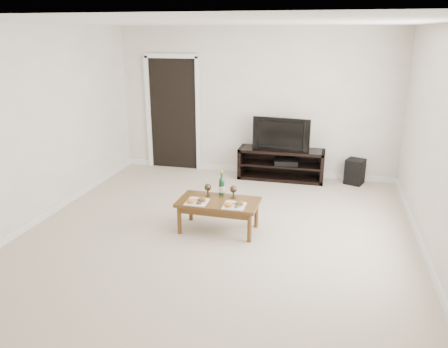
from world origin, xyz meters
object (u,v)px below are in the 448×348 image
at_px(television, 282,133).
at_px(coffee_table, 218,216).
at_px(subwoofer, 355,171).
at_px(media_console, 281,164).

relative_size(television, coffee_table, 0.95).
distance_m(subwoofer, coffee_table, 2.98).
bearing_deg(television, media_console, 0.00).
distance_m(media_console, subwoofer, 1.27).
distance_m(media_console, television, 0.56).
bearing_deg(television, subwoofer, 9.03).
bearing_deg(television, coffee_table, -97.06).
relative_size(media_console, coffee_table, 1.43).
xyz_separation_m(subwoofer, coffee_table, (-1.81, -2.37, -0.01)).
relative_size(media_console, television, 1.50).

